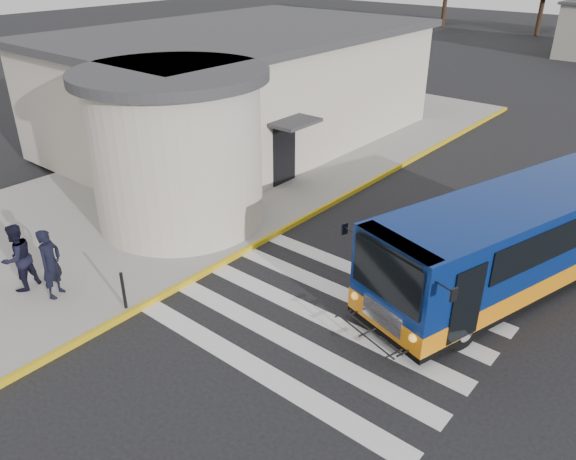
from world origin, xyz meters
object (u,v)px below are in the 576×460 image
Objects in this scene: transit_bus at (508,247)px; pedestrian_b at (18,258)px; pedestrian_a at (51,263)px; bollard at (123,291)px.

pedestrian_b is (-9.49, -8.18, -0.19)m from transit_bus.
pedestrian_a is (-8.54, -7.81, -0.17)m from transit_bus.
pedestrian_a is 1.84× the size of bollard.
pedestrian_b is 1.81× the size of bollard.
transit_bus is at bearing 46.35° from bollard.
transit_bus is 9.47× the size of bollard.
pedestrian_b is at bearing 86.49° from pedestrian_a.
bollard is at bearing 98.71° from pedestrian_b.
pedestrian_a is 1.02m from pedestrian_b.
transit_bus is 12.53m from pedestrian_b.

